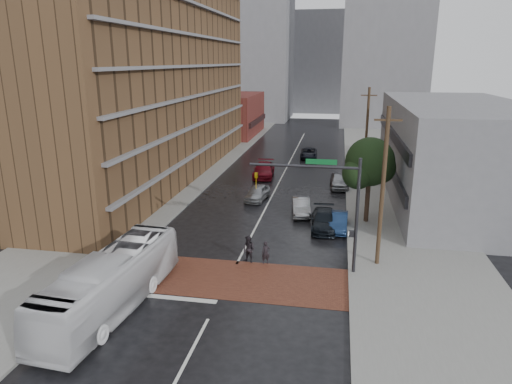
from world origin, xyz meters
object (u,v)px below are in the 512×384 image
(car_travel_c, at_px, (264,170))
(suv_travel, at_px, (309,153))
(pedestrian_b, at_px, (249,249))
(car_travel_a, at_px, (257,193))
(pedestrian_a, at_px, (266,253))
(car_travel_b, at_px, (301,206))
(car_parked_mid, at_px, (324,220))
(car_parked_near, at_px, (338,222))
(transit_bus, at_px, (112,282))
(car_parked_far, at_px, (339,180))

(car_travel_c, xyz_separation_m, suv_travel, (4.24, 11.19, -0.13))
(pedestrian_b, xyz_separation_m, suv_travel, (1.50, 33.65, -0.23))
(car_travel_a, bearing_deg, pedestrian_a, -70.07)
(car_travel_b, xyz_separation_m, car_parked_mid, (2.03, -3.24, 0.01))
(pedestrian_b, relative_size, car_travel_c, 0.33)
(pedestrian_a, xyz_separation_m, suv_travel, (0.40, 33.65, -0.10))
(suv_travel, bearing_deg, car_parked_mid, -85.98)
(car_travel_a, distance_m, suv_travel, 20.38)
(suv_travel, xyz_separation_m, car_parked_near, (4.09, -26.65, 0.01))
(transit_bus, relative_size, car_parked_near, 2.71)
(car_travel_b, distance_m, suv_travel, 23.43)
(car_travel_a, relative_size, suv_travel, 0.87)
(transit_bus, bearing_deg, pedestrian_a, 48.81)
(transit_bus, height_order, pedestrian_b, transit_bus)
(transit_bus, xyz_separation_m, pedestrian_b, (5.86, 6.89, -0.63))
(pedestrian_a, relative_size, car_travel_a, 0.37)
(car_travel_c, relative_size, suv_travel, 1.14)
(transit_bus, relative_size, car_travel_b, 2.63)
(car_parked_near, bearing_deg, pedestrian_a, -120.94)
(car_travel_b, xyz_separation_m, suv_travel, (-0.98, 23.41, -0.03))
(transit_bus, xyz_separation_m, car_parked_near, (11.45, 13.89, -0.86))
(car_travel_b, bearing_deg, suv_travel, 84.26)
(transit_bus, bearing_deg, car_parked_mid, 57.37)
(suv_travel, bearing_deg, car_travel_a, -101.95)
(transit_bus, bearing_deg, car_travel_b, 68.16)
(pedestrian_a, bearing_deg, pedestrian_b, 158.75)
(car_travel_a, bearing_deg, car_travel_c, 103.09)
(transit_bus, bearing_deg, car_travel_c, 88.05)
(pedestrian_b, height_order, car_parked_near, pedestrian_b)
(transit_bus, xyz_separation_m, car_travel_b, (8.34, 17.13, -0.84))
(suv_travel, relative_size, car_parked_far, 1.05)
(pedestrian_a, distance_m, car_parked_near, 8.31)
(pedestrian_a, distance_m, suv_travel, 33.66)
(car_parked_near, bearing_deg, car_travel_c, 120.02)
(car_parked_mid, relative_size, car_parked_far, 1.07)
(pedestrian_b, bearing_deg, pedestrian_a, 24.97)
(pedestrian_a, distance_m, car_parked_mid, 7.79)
(pedestrian_b, xyz_separation_m, car_travel_b, (2.48, 10.24, -0.21))
(pedestrian_a, bearing_deg, car_travel_a, 81.13)
(pedestrian_b, distance_m, car_parked_mid, 8.33)
(suv_travel, bearing_deg, car_travel_b, -90.03)
(car_parked_mid, bearing_deg, transit_bus, -129.81)
(pedestrian_b, xyz_separation_m, car_travel_a, (-1.87, 13.55, -0.19))
(car_travel_a, relative_size, car_parked_mid, 0.85)
(pedestrian_b, relative_size, car_travel_a, 0.44)
(car_travel_b, bearing_deg, pedestrian_a, -105.79)
(car_travel_c, bearing_deg, suv_travel, 65.17)
(pedestrian_b, relative_size, car_travel_b, 0.43)
(car_parked_far, bearing_deg, transit_bus, -116.28)
(pedestrian_b, bearing_deg, car_travel_c, 121.92)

